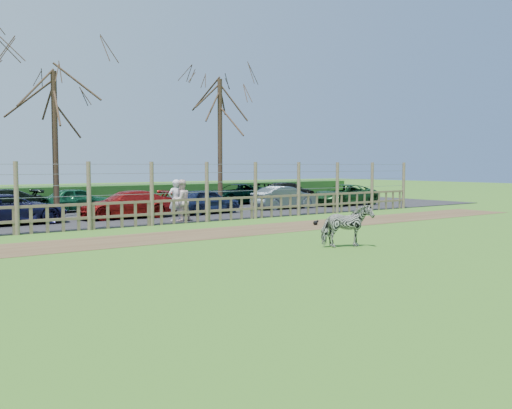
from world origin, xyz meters
TOP-DOWN VIEW (x-y plane):
  - ground at (0.00, 0.00)m, footprint 120.00×120.00m
  - dirt_strip at (0.00, 4.50)m, footprint 34.00×2.80m
  - asphalt at (0.00, 14.50)m, footprint 44.00×13.00m
  - hedge at (0.00, 21.50)m, footprint 46.00×2.00m
  - fence at (0.00, 8.00)m, footprint 30.16×0.16m
  - tree_mid at (-2.00, 13.50)m, footprint 4.80×4.80m
  - tree_right at (7.00, 14.00)m, footprint 4.80×4.80m
  - zebra at (1.95, -0.63)m, footprint 1.61×1.11m
  - visitor_a at (1.47, 8.82)m, footprint 0.63×0.42m
  - visitor_b at (1.61, 8.59)m, footprint 0.90×0.73m
  - crow at (5.27, 4.35)m, footprint 0.25×0.18m
  - car_2 at (-4.45, 11.34)m, footprint 4.45×2.30m
  - car_3 at (0.29, 11.17)m, footprint 4.20×1.85m
  - car_4 at (4.30, 11.09)m, footprint 3.67×1.83m
  - car_5 at (9.32, 11.28)m, footprint 3.66×1.33m
  - car_6 at (13.70, 11.27)m, footprint 4.38×2.14m
  - car_10 at (-0.26, 15.95)m, footprint 3.66×1.82m
  - car_12 at (9.26, 15.78)m, footprint 4.47×2.36m
  - car_13 at (13.73, 16.32)m, footprint 4.24×1.95m

SIDE VIEW (x-z plane):
  - ground at x=0.00m, z-range 0.00..0.00m
  - dirt_strip at x=0.00m, z-range 0.00..0.01m
  - asphalt at x=0.00m, z-range 0.00..0.04m
  - crow at x=5.27m, z-range 0.00..0.20m
  - hedge at x=0.00m, z-range 0.00..1.10m
  - zebra at x=1.95m, z-range 0.00..1.24m
  - car_2 at x=-4.45m, z-range 0.04..1.24m
  - car_3 at x=0.29m, z-range 0.04..1.24m
  - car_4 at x=4.30m, z-range 0.04..1.24m
  - car_5 at x=9.32m, z-range 0.04..1.24m
  - car_6 at x=13.70m, z-range 0.04..1.24m
  - car_10 at x=-0.26m, z-range 0.04..1.24m
  - car_12 at x=9.26m, z-range 0.04..1.24m
  - car_13 at x=13.73m, z-range 0.04..1.24m
  - fence at x=0.00m, z-range -0.45..2.05m
  - visitor_a at x=1.47m, z-range 0.04..1.76m
  - visitor_b at x=1.61m, z-range 0.04..1.76m
  - tree_mid at x=-2.00m, z-range 1.45..8.28m
  - tree_right at x=7.00m, z-range 1.57..8.92m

